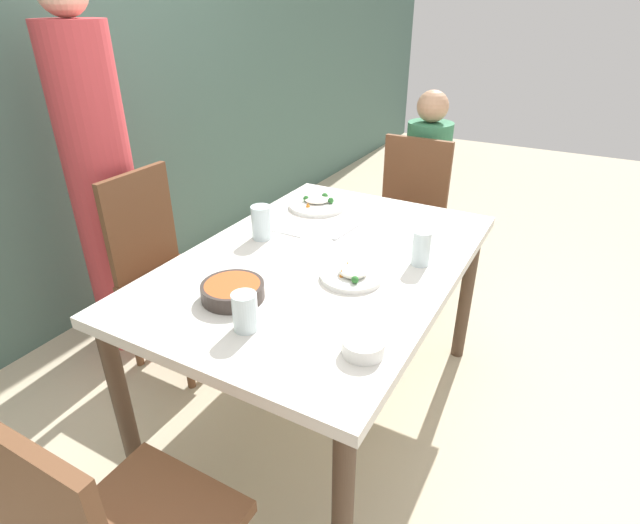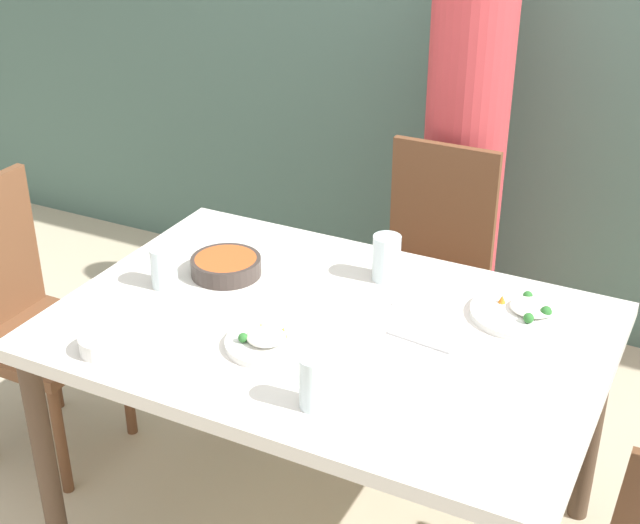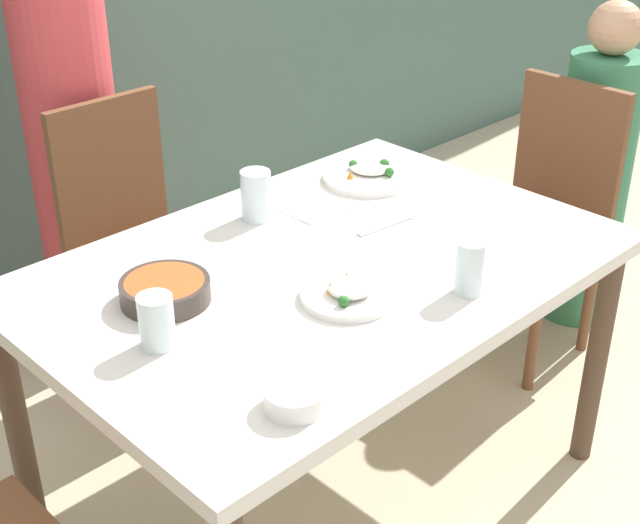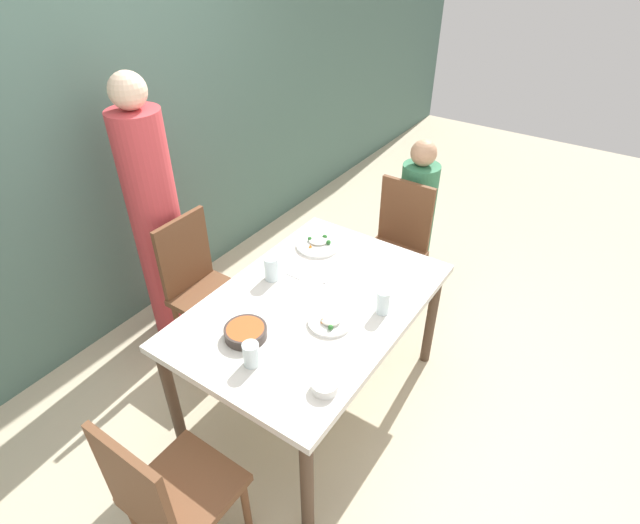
% 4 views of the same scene
% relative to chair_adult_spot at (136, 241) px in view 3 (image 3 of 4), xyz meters
% --- Properties ---
extents(ground_plane, '(10.00, 10.00, 0.00)m').
position_rel_chair_adult_spot_xyz_m(ground_plane, '(0.02, -0.82, -0.49)').
color(ground_plane, beige).
extents(dining_table, '(1.43, 0.96, 0.73)m').
position_rel_chair_adult_spot_xyz_m(dining_table, '(0.02, -0.82, 0.16)').
color(dining_table, silver).
rests_on(dining_table, ground_plane).
extents(chair_adult_spot, '(0.40, 0.40, 0.92)m').
position_rel_chair_adult_spot_xyz_m(chair_adult_spot, '(0.00, 0.00, 0.00)').
color(chair_adult_spot, brown).
rests_on(chair_adult_spot, ground_plane).
extents(chair_child_spot, '(0.40, 0.40, 0.92)m').
position_rel_chair_adult_spot_xyz_m(chair_child_spot, '(1.07, -0.78, 0.00)').
color(chair_child_spot, brown).
rests_on(chair_child_spot, ground_plane).
extents(person_adult, '(0.30, 0.30, 1.72)m').
position_rel_chair_adult_spot_xyz_m(person_adult, '(0.00, 0.31, 0.32)').
color(person_adult, '#C63D42').
rests_on(person_adult, ground_plane).
extents(person_child, '(0.26, 0.26, 1.15)m').
position_rel_chair_adult_spot_xyz_m(person_child, '(1.37, -0.78, 0.04)').
color(person_child, '#387F56').
rests_on(person_child, ground_plane).
extents(bowl_curry, '(0.20, 0.20, 0.05)m').
position_rel_chair_adult_spot_xyz_m(bowl_curry, '(-0.37, -0.71, 0.27)').
color(bowl_curry, '#3D332D').
rests_on(bowl_curry, dining_table).
extents(plate_rice_adult, '(0.26, 0.26, 0.05)m').
position_rel_chair_adult_spot_xyz_m(plate_rice_adult, '(0.46, -0.56, 0.25)').
color(plate_rice_adult, white).
rests_on(plate_rice_adult, dining_table).
extents(plate_rice_child, '(0.22, 0.22, 0.05)m').
position_rel_chair_adult_spot_xyz_m(plate_rice_child, '(-0.07, -0.99, 0.26)').
color(plate_rice_child, white).
rests_on(plate_rice_child, dining_table).
extents(bowl_rice_small, '(0.12, 0.12, 0.04)m').
position_rel_chair_adult_spot_xyz_m(bowl_rice_small, '(-0.42, -1.19, 0.26)').
color(bowl_rice_small, white).
rests_on(bowl_rice_small, dining_table).
extents(glass_water_tall, '(0.07, 0.07, 0.13)m').
position_rel_chair_adult_spot_xyz_m(glass_water_tall, '(0.15, -1.16, 0.31)').
color(glass_water_tall, silver).
rests_on(glass_water_tall, dining_table).
extents(glass_water_short, '(0.08, 0.08, 0.14)m').
position_rel_chair_adult_spot_xyz_m(glass_water_short, '(0.05, -0.53, 0.31)').
color(glass_water_short, silver).
rests_on(glass_water_short, dining_table).
extents(glass_water_center, '(0.07, 0.07, 0.12)m').
position_rel_chair_adult_spot_xyz_m(glass_water_center, '(-0.49, -0.85, 0.30)').
color(glass_water_center, silver).
rests_on(glass_water_center, dining_table).
extents(napkin_folded, '(0.14, 0.14, 0.01)m').
position_rel_chair_adult_spot_xyz_m(napkin_folded, '(0.20, -0.59, 0.24)').
color(napkin_folded, white).
rests_on(napkin_folded, dining_table).
extents(fork_steel, '(0.18, 0.04, 0.01)m').
position_rel_chair_adult_spot_xyz_m(fork_steel, '(0.26, -0.80, 0.24)').
color(fork_steel, silver).
rests_on(fork_steel, dining_table).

